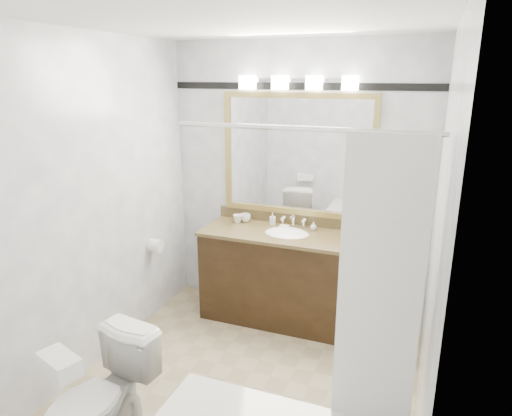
{
  "coord_description": "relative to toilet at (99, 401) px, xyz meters",
  "views": [
    {
      "loc": [
        1.11,
        -2.64,
        2.19
      ],
      "look_at": [
        -0.04,
        0.35,
        1.26
      ],
      "focal_mm": 32.0,
      "sensor_mm": 36.0,
      "label": 1
    }
  ],
  "objects": [
    {
      "name": "room",
      "position": [
        0.55,
        0.88,
        0.89
      ],
      "size": [
        2.42,
        2.62,
        2.52
      ],
      "color": "tan",
      "rests_on": "ground"
    },
    {
      "name": "mirror",
      "position": [
        0.55,
        2.16,
        1.14
      ],
      "size": [
        1.4,
        0.04,
        1.1
      ],
      "color": "tan",
      "rests_on": "room"
    },
    {
      "name": "cup_right",
      "position": [
        0.02,
        2.01,
        0.53
      ],
      "size": [
        0.11,
        0.11,
        0.08
      ],
      "primitive_type": "imported",
      "rotation": [
        0.0,
        0.0,
        -0.41
      ],
      "color": "white",
      "rests_on": "vanity"
    },
    {
      "name": "tp_roll",
      "position": [
        -0.59,
        1.54,
        0.34
      ],
      "size": [
        0.11,
        0.12,
        0.12
      ],
      "primitive_type": "cylinder",
      "rotation": [
        0.0,
        1.57,
        0.0
      ],
      "color": "white",
      "rests_on": "room"
    },
    {
      "name": "soap_bottle_b",
      "position": [
        0.75,
        2.06,
        0.52
      ],
      "size": [
        0.07,
        0.07,
        0.07
      ],
      "primitive_type": "imported",
      "rotation": [
        0.0,
        0.0,
        -0.34
      ],
      "color": "white",
      "rests_on": "vanity"
    },
    {
      "name": "accent_stripe",
      "position": [
        0.55,
        2.17,
        1.74
      ],
      "size": [
        2.4,
        0.01,
        0.06
      ],
      "primitive_type": "cube",
      "color": "black",
      "rests_on": "room"
    },
    {
      "name": "cup_left",
      "position": [
        0.08,
        2.06,
        0.53
      ],
      "size": [
        0.1,
        0.1,
        0.08
      ],
      "primitive_type": "imported",
      "rotation": [
        0.0,
        0.0,
        -0.04
      ],
      "color": "white",
      "rests_on": "vanity"
    },
    {
      "name": "coffee_maker",
      "position": [
        1.16,
        1.9,
        0.68
      ],
      "size": [
        0.19,
        0.24,
        0.37
      ],
      "rotation": [
        0.0,
        0.0,
        0.23
      ],
      "color": "black",
      "rests_on": "vanity"
    },
    {
      "name": "vanity_light_bar",
      "position": [
        0.55,
        2.11,
        1.77
      ],
      "size": [
        1.02,
        0.14,
        0.12
      ],
      "color": "silver",
      "rests_on": "room"
    },
    {
      "name": "tissue_box",
      "position": [
        0.0,
        -0.24,
        0.41
      ],
      "size": [
        0.27,
        0.2,
        0.1
      ],
      "primitive_type": "cube",
      "rotation": [
        0.0,
        0.0,
        -0.33
      ],
      "color": "white",
      "rests_on": "toilet"
    },
    {
      "name": "soap_bottle_a",
      "position": [
        0.35,
        2.07,
        0.55
      ],
      "size": [
        0.07,
        0.07,
        0.11
      ],
      "primitive_type": "imported",
      "rotation": [
        0.0,
        0.0,
        0.42
      ],
      "color": "white",
      "rests_on": "vanity"
    },
    {
      "name": "soap_bar",
      "position": [
        0.49,
        2.01,
        0.5
      ],
      "size": [
        0.1,
        0.07,
        0.03
      ],
      "primitive_type": "cube",
      "rotation": [
        0.0,
        0.0,
        -0.22
      ],
      "color": "beige",
      "rests_on": "vanity"
    },
    {
      "name": "toilet",
      "position": [
        0.0,
        0.0,
        0.0
      ],
      "size": [
        0.5,
        0.76,
        0.72
      ],
      "primitive_type": "imported",
      "rotation": [
        0.0,
        0.0,
        -0.15
      ],
      "color": "white",
      "rests_on": "ground"
    },
    {
      "name": "vanity",
      "position": [
        0.55,
        1.9,
        0.08
      ],
      "size": [
        1.53,
        0.58,
        0.97
      ],
      "color": "black",
      "rests_on": "ground"
    }
  ]
}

